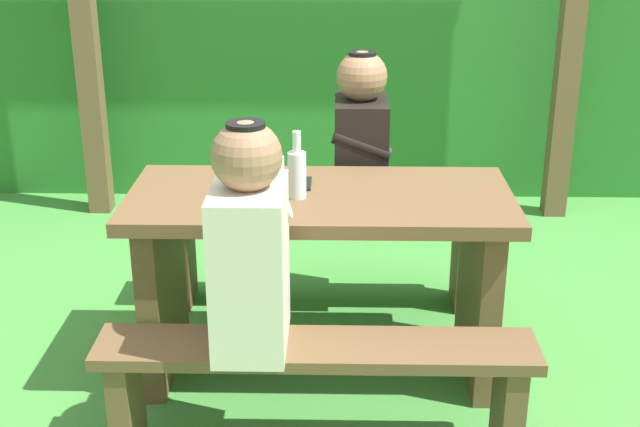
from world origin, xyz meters
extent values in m
plane|color=#428B39|center=(0.00, 0.00, 0.00)|extent=(12.00, 12.00, 0.00)
cube|color=#297328|center=(0.00, 2.34, 0.91)|extent=(6.40, 0.70, 1.82)
cube|color=brown|center=(-1.31, 1.71, 1.13)|extent=(0.12, 0.12, 2.26)
cube|color=brown|center=(1.31, 1.71, 1.13)|extent=(0.12, 0.12, 2.26)
cube|color=brown|center=(0.00, 0.00, 0.70)|extent=(1.40, 0.64, 0.05)
cube|color=brown|center=(-0.60, 0.00, 0.34)|extent=(0.08, 0.54, 0.68)
cube|color=brown|center=(0.60, 0.00, 0.34)|extent=(0.08, 0.54, 0.68)
cube|color=brown|center=(0.00, -0.56, 0.40)|extent=(1.40, 0.24, 0.04)
cube|color=brown|center=(-0.62, -0.56, 0.19)|extent=(0.07, 0.22, 0.38)
cube|color=brown|center=(0.62, -0.56, 0.19)|extent=(0.07, 0.22, 0.38)
cube|color=brown|center=(0.00, 0.56, 0.40)|extent=(1.40, 0.24, 0.04)
cube|color=brown|center=(-0.62, 0.56, 0.19)|extent=(0.07, 0.22, 0.38)
cube|color=brown|center=(0.62, 0.56, 0.19)|extent=(0.07, 0.22, 0.38)
cube|color=silver|center=(-0.20, -0.56, 0.68)|extent=(0.22, 0.34, 0.52)
sphere|color=#936B4C|center=(-0.20, -0.56, 1.04)|extent=(0.21, 0.21, 0.21)
cylinder|color=black|center=(-0.20, -0.56, 1.13)|extent=(0.12, 0.12, 0.02)
cylinder|color=silver|center=(-0.20, -0.42, 0.79)|extent=(0.25, 0.07, 0.15)
cube|color=black|center=(0.16, 0.56, 0.68)|extent=(0.22, 0.34, 0.52)
sphere|color=#936B4C|center=(0.16, 0.56, 1.04)|extent=(0.21, 0.21, 0.21)
cylinder|color=black|center=(0.16, 0.56, 1.13)|extent=(0.12, 0.12, 0.02)
cylinder|color=black|center=(0.16, 0.42, 0.79)|extent=(0.25, 0.07, 0.15)
cylinder|color=silver|center=(-0.17, 0.12, 0.78)|extent=(0.07, 0.07, 0.10)
cylinder|color=silver|center=(-0.08, -0.04, 0.81)|extent=(0.07, 0.07, 0.17)
cylinder|color=silver|center=(-0.08, -0.04, 0.93)|extent=(0.03, 0.03, 0.08)
cube|color=black|center=(-0.07, 0.09, 0.73)|extent=(0.07, 0.14, 0.01)
camera|label=1|loc=(0.06, -2.90, 1.77)|focal=47.66mm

